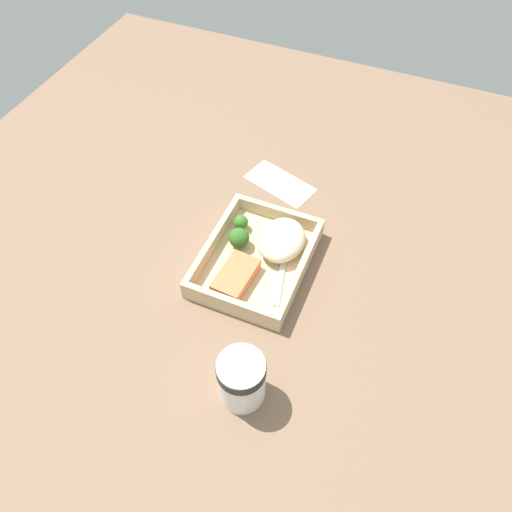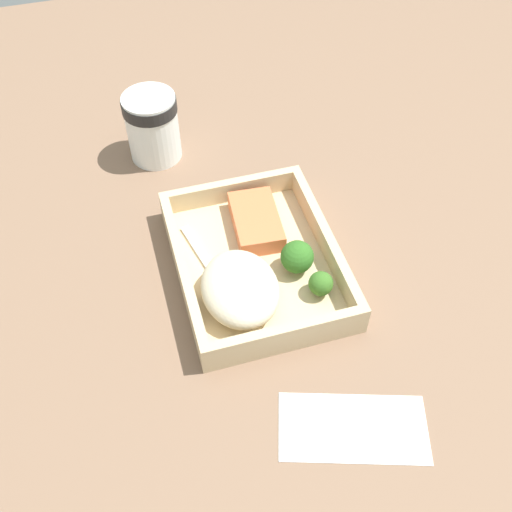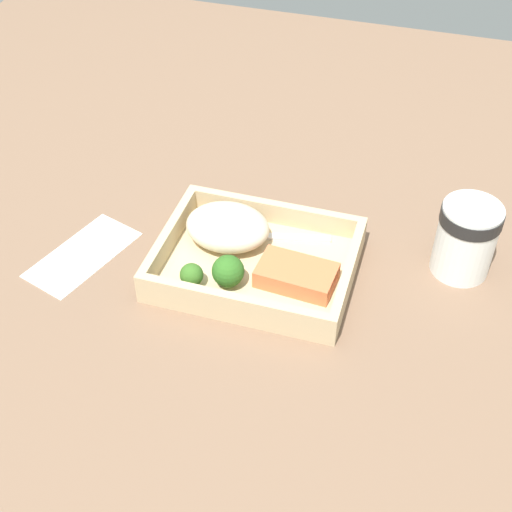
{
  "view_description": "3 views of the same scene",
  "coord_description": "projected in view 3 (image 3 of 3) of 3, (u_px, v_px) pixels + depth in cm",
  "views": [
    {
      "loc": [
        -56.27,
        -23.49,
        80.69
      ],
      "look_at": [
        0.0,
        0.0,
        2.7
      ],
      "focal_mm": 35.0,
      "sensor_mm": 36.0,
      "label": 1
    },
    {
      "loc": [
        46.67,
        -13.53,
        60.98
      ],
      "look_at": [
        0.0,
        0.0,
        2.7
      ],
      "focal_mm": 42.0,
      "sensor_mm": 36.0,
      "label": 2
    },
    {
      "loc": [
        -20.02,
        66.17,
        66.71
      ],
      "look_at": [
        0.0,
        0.0,
        2.7
      ],
      "focal_mm": 50.0,
      "sensor_mm": 36.0,
      "label": 3
    }
  ],
  "objects": [
    {
      "name": "ground_plane",
      "position": [
        256.0,
        276.0,
        0.97
      ],
      "size": [
        160.0,
        160.0,
        2.0
      ],
      "primitive_type": "cube",
      "color": "#7D5F49"
    },
    {
      "name": "mashed_potatoes",
      "position": [
        228.0,
        227.0,
        0.97
      ],
      "size": [
        11.59,
        9.32,
        4.93
      ],
      "primitive_type": "ellipsoid",
      "color": "beige",
      "rests_on": "takeout_tray"
    },
    {
      "name": "fork",
      "position": [
        266.0,
        236.0,
        0.99
      ],
      "size": [
        15.77,
        5.11,
        0.44
      ],
      "color": "silver",
      "rests_on": "takeout_tray"
    },
    {
      "name": "broccoli_floret_2",
      "position": [
        192.0,
        275.0,
        0.91
      ],
      "size": [
        3.05,
        3.05,
        3.48
      ],
      "color": "#83A561",
      "rests_on": "takeout_tray"
    },
    {
      "name": "broccoli_floret_1",
      "position": [
        228.0,
        271.0,
        0.91
      ],
      "size": [
        4.21,
        4.21,
        4.54
      ],
      "color": "#7BA05B",
      "rests_on": "takeout_tray"
    },
    {
      "name": "takeout_tray",
      "position": [
        256.0,
        267.0,
        0.96
      ],
      "size": [
        25.94,
        20.02,
        1.2
      ],
      "primitive_type": "cube",
      "color": "#CDB488",
      "rests_on": "ground_plane"
    },
    {
      "name": "tray_rim",
      "position": [
        256.0,
        255.0,
        0.94
      ],
      "size": [
        25.94,
        20.02,
        3.25
      ],
      "color": "#CDB488",
      "rests_on": "takeout_tray"
    },
    {
      "name": "salmon_fillet",
      "position": [
        296.0,
        275.0,
        0.92
      ],
      "size": [
        10.45,
        6.7,
        2.55
      ],
      "primitive_type": "cube",
      "rotation": [
        0.0,
        0.0,
        -0.08
      ],
      "color": "#E57143",
      "rests_on": "takeout_tray"
    },
    {
      "name": "paper_cup",
      "position": [
        467.0,
        236.0,
        0.92
      ],
      "size": [
        7.96,
        7.96,
        10.49
      ],
      "color": "white",
      "rests_on": "ground_plane"
    },
    {
      "name": "receipt_slip",
      "position": [
        83.0,
        254.0,
        0.98
      ],
      "size": [
        12.26,
        17.52,
        0.24
      ],
      "primitive_type": "cube",
      "rotation": [
        0.0,
        0.0,
        -0.31
      ],
      "color": "white",
      "rests_on": "ground_plane"
    }
  ]
}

